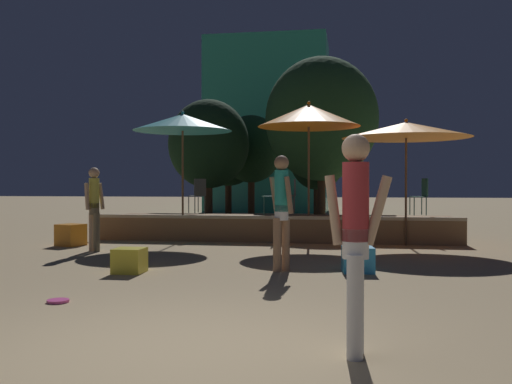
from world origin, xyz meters
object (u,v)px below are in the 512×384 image
(bistro_chair_0, at_px, (292,192))
(bistro_chair_1, at_px, (422,193))
(background_tree_0, at_px, (228,151))
(cube_seat_0, at_px, (358,259))
(person_1, at_px, (94,206))
(frisbee_disc, at_px, (58,301))
(background_tree_2, at_px, (322,119))
(patio_umbrella_0, at_px, (309,116))
(cube_seat_1, at_px, (71,235))
(cube_seat_3, at_px, (130,260))
(background_tree_4, at_px, (251,149))
(bistro_chair_3, at_px, (274,193))
(patio_umbrella_1, at_px, (183,123))
(background_tree_3, at_px, (317,160))
(background_tree_1, at_px, (209,144))
(person_2, at_px, (356,234))
(bistro_chair_2, at_px, (198,192))
(person_0, at_px, (281,207))
(patio_umbrella_2, at_px, (406,130))

(bistro_chair_0, height_order, bistro_chair_1, same)
(background_tree_0, bearing_deg, bistro_chair_0, -67.69)
(cube_seat_0, bearing_deg, person_1, 159.94)
(frisbee_disc, height_order, background_tree_2, background_tree_2)
(patio_umbrella_0, bearing_deg, cube_seat_0, -76.00)
(cube_seat_1, xyz_separation_m, background_tree_2, (5.29, 7.98, 3.44))
(bistro_chair_1, distance_m, background_tree_2, 6.75)
(person_1, bearing_deg, background_tree_0, -58.53)
(patio_umbrella_0, distance_m, cube_seat_3, 6.29)
(patio_umbrella_0, distance_m, background_tree_4, 10.30)
(patio_umbrella_0, distance_m, bistro_chair_3, 2.16)
(patio_umbrella_0, height_order, background_tree_0, background_tree_0)
(patio_umbrella_1, height_order, person_1, patio_umbrella_1)
(bistro_chair_1, bearing_deg, background_tree_4, -160.84)
(cube_seat_1, xyz_separation_m, background_tree_4, (2.21, 11.30, 2.63))
(background_tree_4, bearing_deg, bistro_chair_0, -72.83)
(person_1, relative_size, bistro_chair_0, 1.94)
(bistro_chair_1, bearing_deg, background_tree_2, -168.01)
(cube_seat_1, bearing_deg, background_tree_3, 59.68)
(cube_seat_3, bearing_deg, background_tree_3, 79.64)
(cube_seat_0, relative_size, bistro_chair_0, 0.59)
(patio_umbrella_1, bearing_deg, bistro_chair_3, 18.26)
(cube_seat_0, bearing_deg, background_tree_1, 114.92)
(person_2, height_order, bistro_chair_2, person_2)
(person_2, height_order, bistro_chair_0, person_2)
(frisbee_disc, bearing_deg, person_1, 110.77)
(patio_umbrella_0, bearing_deg, background_tree_3, 91.61)
(bistro_chair_1, height_order, bistro_chair_2, same)
(frisbee_disc, distance_m, background_tree_4, 17.42)
(cube_seat_3, xyz_separation_m, background_tree_3, (2.25, 12.31, 2.11))
(person_2, bearing_deg, cube_seat_3, -134.47)
(cube_seat_0, height_order, cube_seat_1, cube_seat_1)
(bistro_chair_3, bearing_deg, bistro_chair_2, -105.52)
(patio_umbrella_0, bearing_deg, background_tree_0, 111.84)
(bistro_chair_1, bearing_deg, bistro_chair_2, -105.22)
(person_2, relative_size, background_tree_2, 0.31)
(background_tree_1, bearing_deg, patio_umbrella_0, -59.09)
(frisbee_disc, xyz_separation_m, background_tree_0, (-1.82, 17.91, 2.85))
(background_tree_3, bearing_deg, patio_umbrella_0, -88.39)
(patio_umbrella_0, distance_m, background_tree_3, 7.30)
(cube_seat_0, distance_m, bistro_chair_0, 6.32)
(bistro_chair_3, relative_size, background_tree_2, 0.15)
(patio_umbrella_0, relative_size, background_tree_2, 0.58)
(person_0, bearing_deg, background_tree_1, 62.43)
(background_tree_3, bearing_deg, patio_umbrella_2, -71.82)
(background_tree_1, bearing_deg, bistro_chair_3, -62.80)
(patio_umbrella_0, xyz_separation_m, frisbee_disc, (-2.42, -7.34, -3.01))
(person_2, xyz_separation_m, bistro_chair_0, (-1.58, 10.54, 0.20))
(patio_umbrella_1, distance_m, background_tree_3, 7.89)
(background_tree_2, bearing_deg, background_tree_0, 136.04)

